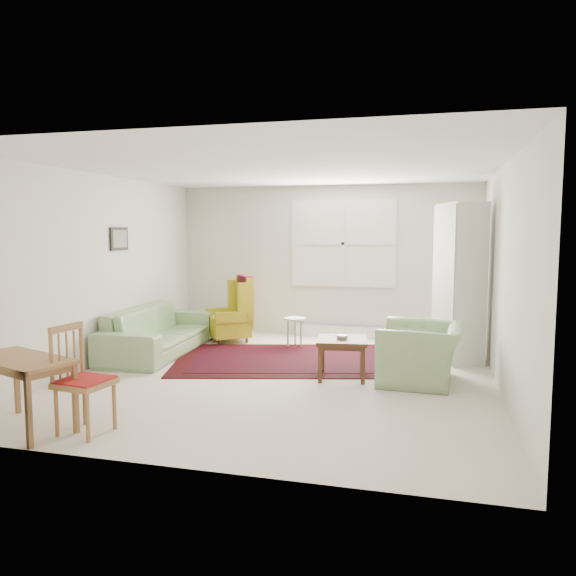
% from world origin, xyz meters
% --- Properties ---
extents(room, '(5.04, 5.54, 2.51)m').
position_xyz_m(room, '(0.02, 0.21, 1.26)').
color(room, beige).
rests_on(room, ground).
extents(rug, '(3.51, 2.71, 0.03)m').
position_xyz_m(rug, '(-0.11, 0.85, 0.02)').
color(rug, black).
rests_on(rug, ground).
extents(sofa, '(1.03, 2.34, 0.92)m').
position_xyz_m(sofa, '(-2.05, 0.78, 0.46)').
color(sofa, '#81A06A').
rests_on(sofa, ground).
extents(armchair, '(0.97, 1.10, 0.82)m').
position_xyz_m(armchair, '(1.64, 0.16, 0.41)').
color(armchair, '#81A06A').
rests_on(armchair, ground).
extents(wingback_chair, '(0.88, 0.87, 1.05)m').
position_xyz_m(wingback_chair, '(-1.38, 1.84, 0.53)').
color(wingback_chair, gold).
rests_on(wingback_chair, ground).
extents(coffee_table, '(0.67, 0.67, 0.48)m').
position_xyz_m(coffee_table, '(0.72, 0.11, 0.24)').
color(coffee_table, '#442415').
rests_on(coffee_table, ground).
extents(stool, '(0.42, 0.42, 0.44)m').
position_xyz_m(stool, '(-0.28, 1.77, 0.22)').
color(stool, white).
rests_on(stool, ground).
extents(cabinet, '(0.70, 0.95, 2.13)m').
position_xyz_m(cabinet, '(2.10, 1.43, 1.07)').
color(cabinet, silver).
rests_on(cabinet, ground).
extents(desk, '(1.15, 0.84, 0.65)m').
position_xyz_m(desk, '(-1.75, -2.35, 0.33)').
color(desk, olive).
rests_on(desk, ground).
extents(desk_chair, '(0.47, 0.47, 0.95)m').
position_xyz_m(desk_chair, '(-1.15, -2.29, 0.48)').
color(desk_chair, olive).
rests_on(desk_chair, ground).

